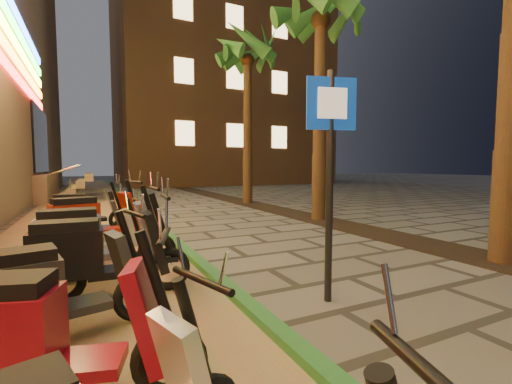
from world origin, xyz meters
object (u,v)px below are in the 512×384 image
scooter_10 (91,220)px  scooter_11 (87,220)px  pedestrian_sign (330,154)px  scooter_5 (41,336)px  scooter_6 (49,290)px  scooter_7 (94,255)px  scooter_9 (93,235)px  scooter_12 (83,211)px  scooter_8 (92,239)px

scooter_10 → scooter_11: bearing=78.7°
pedestrian_sign → scooter_5: bearing=-151.0°
scooter_6 → scooter_7: scooter_7 is taller
scooter_9 → scooter_12: 2.78m
pedestrian_sign → scooter_12: (-2.63, 5.80, -1.18)m
scooter_6 → scooter_8: size_ratio=0.89×
scooter_5 → scooter_10: 4.60m
scooter_7 → scooter_9: 1.82m
scooter_9 → scooter_12: size_ratio=0.86×
scooter_5 → scooter_8: 2.73m
scooter_5 → scooter_11: bearing=104.2°
scooter_9 → scooter_12: bearing=91.2°
scooter_10 → scooter_6: bearing=-112.3°
scooter_10 → pedestrian_sign: bearing=-74.8°
pedestrian_sign → scooter_11: size_ratio=1.79×
scooter_10 → scooter_9: bearing=-105.3°
scooter_5 → scooter_9: size_ratio=1.11×
pedestrian_sign → scooter_6: (-2.81, 0.27, -1.21)m
scooter_6 → scooter_12: 5.53m
scooter_6 → scooter_9: scooter_6 is taller
scooter_8 → scooter_6: bearing=-102.3°
scooter_8 → scooter_10: bearing=88.9°
scooter_5 → scooter_8: size_ratio=0.89×
scooter_9 → scooter_11: (-0.11, 1.75, 0.00)m
scooter_10 → scooter_11: 0.86m
scooter_5 → scooter_8: (0.31, 2.72, 0.06)m
scooter_8 → scooter_10: scooter_10 is taller
scooter_9 → scooter_10: size_ratio=0.80×
scooter_6 → scooter_10: 3.68m
pedestrian_sign → scooter_7: 2.97m
pedestrian_sign → scooter_10: pedestrian_sign is taller
scooter_8 → scooter_7: bearing=-90.3°
pedestrian_sign → scooter_10: (-2.46, 3.93, -1.14)m
scooter_8 → scooter_9: scooter_8 is taller
scooter_8 → scooter_12: (-0.18, 3.75, -0.04)m
scooter_6 → scooter_12: bearing=75.5°
pedestrian_sign → scooter_11: pedestrian_sign is taller
scooter_5 → scooter_12: (0.13, 6.46, 0.02)m
pedestrian_sign → scooter_7: size_ratio=1.49×
scooter_8 → scooter_11: size_ratio=1.25×
pedestrian_sign → scooter_5: (-2.77, -0.66, -1.20)m
scooter_7 → scooter_11: bearing=94.9°
scooter_6 → scooter_9: 2.78m
scooter_6 → scooter_7: bearing=56.2°
scooter_9 → pedestrian_sign: bearing=-54.0°
scooter_11 → pedestrian_sign: bearing=-60.7°
scooter_7 → scooter_12: size_ratio=1.03×
scooter_9 → scooter_6: bearing=-100.6°
pedestrian_sign → scooter_10: 4.77m
scooter_8 → scooter_11: scooter_8 is taller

